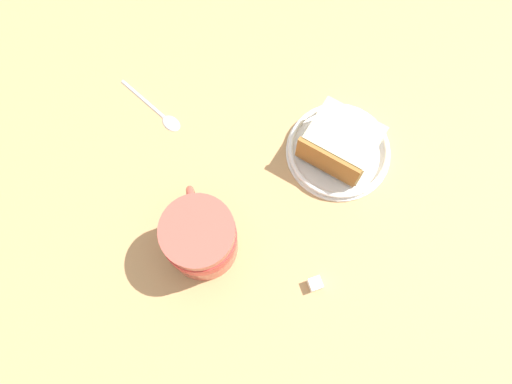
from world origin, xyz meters
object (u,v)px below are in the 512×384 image
small_plate (338,150)px  tea_mug (200,237)px  cake_slice (341,143)px  sugar_cube (315,284)px  teaspoon (162,115)px

small_plate → tea_mug: size_ratio=1.33×
cake_slice → tea_mug: bearing=-5.4°
small_plate → sugar_cube: 18.80cm
small_plate → cake_slice: cake_slice is taller
small_plate → cake_slice: size_ratio=1.34×
small_plate → teaspoon: (14.98, -20.73, -0.39)cm
cake_slice → teaspoon: cake_slice is taller
sugar_cube → cake_slice: bearing=-143.1°
sugar_cube → tea_mug: bearing=-60.6°
cake_slice → sugar_cube: bearing=36.9°
cake_slice → small_plate: bearing=-162.3°
teaspoon → sugar_cube: size_ratio=7.39×
teaspoon → tea_mug: bearing=68.0°
small_plate → sugar_cube: size_ratio=9.12×
small_plate → teaspoon: 25.58cm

